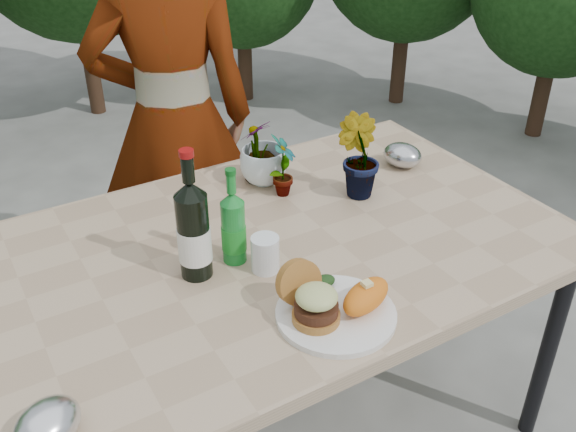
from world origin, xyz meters
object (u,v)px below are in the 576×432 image
dinner_plate (336,314)px  wine_bottle (194,231)px  person (174,122)px  patio_table (273,261)px

dinner_plate → wine_bottle: wine_bottle is taller
dinner_plate → wine_bottle: (-0.21, 0.32, 0.12)m
wine_bottle → person: bearing=93.7°
person → dinner_plate: bearing=106.4°
person → patio_table: bearing=106.8°
wine_bottle → patio_table: bearing=27.2°
patio_table → person: 0.79m
dinner_plate → person: size_ratio=0.17×
dinner_plate → wine_bottle: bearing=123.4°
patio_table → dinner_plate: dinner_plate is taller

